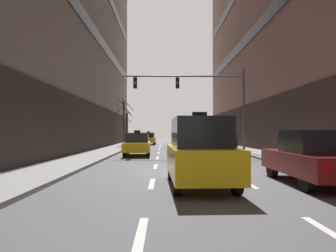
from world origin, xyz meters
TOP-DOWN VIEW (x-y plane):
  - ground_plane at (0.00, 0.00)m, footprint 120.00×120.00m
  - sidewalk_left at (-6.01, 0.00)m, footprint 2.75×80.00m
  - sidewalk_right at (6.01, 0.00)m, footprint 2.75×80.00m
  - lane_stripe_l1_s2 at (-1.55, -8.00)m, footprint 0.16×2.00m
  - lane_stripe_l1_s3 at (-1.55, -3.00)m, footprint 0.16×2.00m
  - lane_stripe_l1_s4 at (-1.55, 2.00)m, footprint 0.16×2.00m
  - lane_stripe_l1_s5 at (-1.55, 7.00)m, footprint 0.16×2.00m
  - lane_stripe_l1_s6 at (-1.55, 12.00)m, footprint 0.16×2.00m
  - lane_stripe_l1_s7 at (-1.55, 17.00)m, footprint 0.16×2.00m
  - lane_stripe_l1_s8 at (-1.55, 22.00)m, footprint 0.16×2.00m
  - lane_stripe_l1_s9 at (-1.55, 27.00)m, footprint 0.16×2.00m
  - lane_stripe_l1_s10 at (-1.55, 32.00)m, footprint 0.16×2.00m
  - lane_stripe_l2_s2 at (1.55, -8.00)m, footprint 0.16×2.00m
  - lane_stripe_l2_s3 at (1.55, -3.00)m, footprint 0.16×2.00m
  - lane_stripe_l2_s4 at (1.55, 2.00)m, footprint 0.16×2.00m
  - lane_stripe_l2_s5 at (1.55, 7.00)m, footprint 0.16×2.00m
  - lane_stripe_l2_s6 at (1.55, 12.00)m, footprint 0.16×2.00m
  - lane_stripe_l2_s7 at (1.55, 17.00)m, footprint 0.16×2.00m
  - lane_stripe_l2_s8 at (1.55, 22.00)m, footprint 0.16×2.00m
  - lane_stripe_l2_s9 at (1.55, 27.00)m, footprint 0.16×2.00m
  - lane_stripe_l2_s10 at (1.55, 32.00)m, footprint 0.16×2.00m
  - taxi_driving_0 at (-0.07, -3.53)m, footprint 1.94×4.37m
  - taxi_driving_1 at (-3.01, 8.95)m, footprint 1.93×4.35m
  - taxi_driving_2 at (-3.14, 28.62)m, footprint 1.95×4.36m
  - car_parked_1 at (3.59, -3.23)m, footprint 1.98×4.59m
  - traffic_signal_0 at (1.77, 10.72)m, footprint 9.38×0.35m
  - street_tree_0 at (-5.75, 26.04)m, footprint 1.74×1.74m
  - street_tree_1 at (-5.75, 22.81)m, footprint 2.28×2.28m
  - pedestrian_0 at (5.99, 17.10)m, footprint 0.37×0.43m

SIDE VIEW (x-z plane):
  - ground_plane at x=0.00m, z-range 0.00..0.00m
  - lane_stripe_l1_s2 at x=-1.55m, z-range 0.00..0.01m
  - lane_stripe_l1_s3 at x=-1.55m, z-range 0.00..0.01m
  - lane_stripe_l1_s4 at x=-1.55m, z-range 0.00..0.01m
  - lane_stripe_l1_s5 at x=-1.55m, z-range 0.00..0.01m
  - lane_stripe_l1_s6 at x=-1.55m, z-range 0.00..0.01m
  - lane_stripe_l1_s7 at x=-1.55m, z-range 0.00..0.01m
  - lane_stripe_l1_s8 at x=-1.55m, z-range 0.00..0.01m
  - lane_stripe_l1_s9 at x=-1.55m, z-range 0.00..0.01m
  - lane_stripe_l1_s10 at x=-1.55m, z-range 0.00..0.01m
  - lane_stripe_l2_s2 at x=1.55m, z-range 0.00..0.01m
  - lane_stripe_l2_s3 at x=1.55m, z-range 0.00..0.01m
  - lane_stripe_l2_s4 at x=1.55m, z-range 0.00..0.01m
  - lane_stripe_l2_s5 at x=1.55m, z-range 0.00..0.01m
  - lane_stripe_l2_s6 at x=1.55m, z-range 0.00..0.01m
  - lane_stripe_l2_s7 at x=1.55m, z-range 0.00..0.01m
  - lane_stripe_l2_s8 at x=1.55m, z-range 0.00..0.01m
  - lane_stripe_l2_s9 at x=1.55m, z-range 0.00..0.01m
  - lane_stripe_l2_s10 at x=1.55m, z-range 0.00..0.01m
  - sidewalk_left at x=-6.01m, z-range 0.00..0.14m
  - sidewalk_right at x=6.01m, z-range 0.00..0.14m
  - taxi_driving_2 at x=-3.14m, z-range -0.10..1.69m
  - taxi_driving_1 at x=-3.01m, z-range -0.10..1.69m
  - car_parked_1 at x=3.59m, z-range -0.01..1.70m
  - taxi_driving_0 at x=-0.07m, z-range -0.09..2.17m
  - pedestrian_0 at x=5.99m, z-range 0.28..2.00m
  - street_tree_0 at x=-5.75m, z-range 0.06..4.50m
  - street_tree_1 at x=-5.75m, z-range 0.28..5.79m
  - traffic_signal_0 at x=1.77m, z-range 1.48..7.90m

